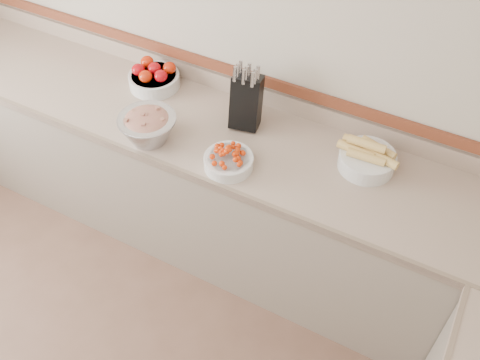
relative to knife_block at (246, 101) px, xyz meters
The scene contains 7 objects.
back_wall 0.35m from the knife_block, 126.29° to the left, with size 4.00×4.00×0.00m, color #BAAE9A.
counter_back 0.62m from the knife_block, 137.03° to the right, with size 4.00×0.65×1.08m.
knife_block is the anchor object (origin of this frame).
tomato_bowl 0.60m from the knife_block, behind, with size 0.28×0.28×0.14m.
cherry_tomato_bowl 0.35m from the knife_block, 76.64° to the right, with size 0.24×0.24×0.13m.
corn_bowl 0.65m from the knife_block, ahead, with size 0.30×0.27×0.16m.
rhubarb_bowl 0.50m from the knife_block, 137.35° to the right, with size 0.29×0.29×0.16m.
Camera 1 is at (1.10, -0.06, 2.70)m, focal length 40.00 mm.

